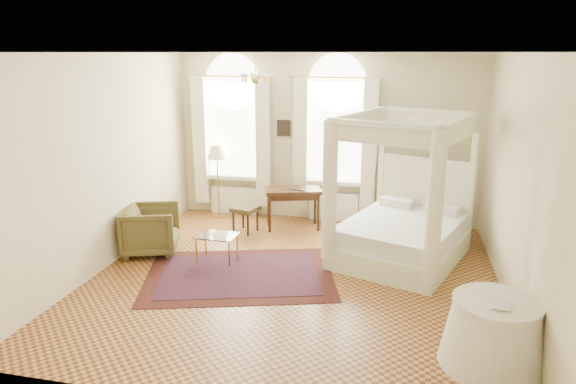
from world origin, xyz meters
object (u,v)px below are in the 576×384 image
floor_lamp (217,156)px  side_table (494,334)px  canopy_bed (401,228)px  armchair (151,230)px  coffee_table (217,238)px  nightstand (448,228)px  writing_desk (293,194)px  stool (245,211)px

floor_lamp → side_table: floor_lamp is taller
canopy_bed → side_table: bearing=-70.1°
armchair → coffee_table: (1.22, -0.10, -0.01)m
coffee_table → canopy_bed: bearing=13.8°
floor_lamp → nightstand: bearing=-6.5°
writing_desk → coffee_table: 2.08m
canopy_bed → writing_desk: size_ratio=2.26×
nightstand → stool: size_ratio=1.01×
stool → coffee_table: bearing=-91.3°
nightstand → writing_desk: size_ratio=0.46×
nightstand → coffee_table: (-3.74, -1.71, 0.13)m
armchair → coffee_table: bearing=-112.6°
writing_desk → armchair: bearing=-139.5°
writing_desk → stool: size_ratio=2.18×
nightstand → armchair: bearing=-162.0°
armchair → side_table: 5.60m
writing_desk → stool: writing_desk is taller
canopy_bed → nightstand: (0.82, 0.99, -0.27)m
canopy_bed → writing_desk: 2.36m
floor_lamp → side_table: (4.72, -4.33, -0.92)m
stool → armchair: bearing=-132.7°
side_table → coffee_table: bearing=151.9°
nightstand → floor_lamp: size_ratio=0.36×
stool → coffee_table: (-0.03, -1.45, -0.01)m
armchair → floor_lamp: 2.35m
floor_lamp → armchair: bearing=-101.5°
side_table → nightstand: bearing=92.9°
stool → armchair: (-1.25, -1.35, -0.01)m
canopy_bed → coffee_table: bearing=-166.2°
stool → floor_lamp: 1.43m
writing_desk → stool: bearing=-153.0°
writing_desk → nightstand: bearing=-3.3°
armchair → coffee_table: armchair is taller
side_table → writing_desk: bearing=127.7°
coffee_table → side_table: 4.46m
writing_desk → coffee_table: size_ratio=1.75×
coffee_table → floor_lamp: (-0.78, 2.23, 0.89)m
coffee_table → floor_lamp: floor_lamp is taller
writing_desk → side_table: (3.07, -3.97, -0.30)m
nightstand → armchair: (-4.96, -1.61, 0.14)m
canopy_bed → coffee_table: size_ratio=3.95×
stool → coffee_table: stool is taller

